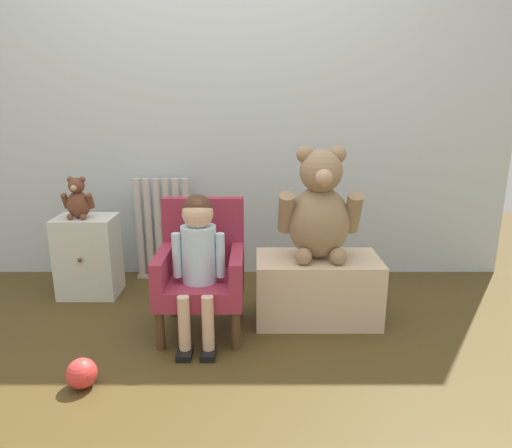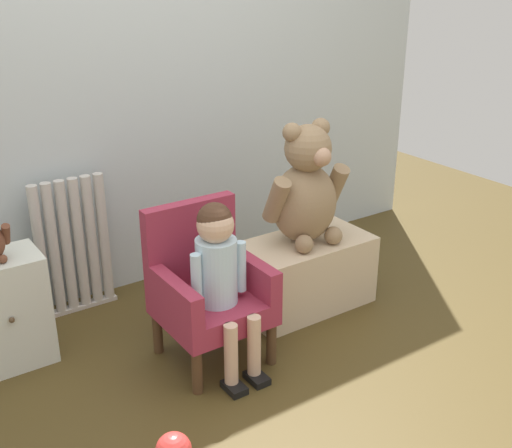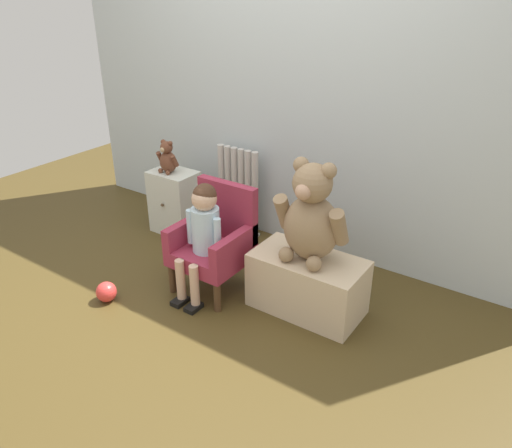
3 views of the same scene
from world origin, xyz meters
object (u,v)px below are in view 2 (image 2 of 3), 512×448
object	(u,v)px
large_teddy_bear	(306,190)
child_armchair	(207,287)
radiator	(73,247)
child_figure	(219,264)
low_bench	(304,273)
small_dresser	(4,311)

from	to	relation	value
large_teddy_bear	child_armchair	bearing A→B (deg)	-170.47
radiator	child_figure	world-z (taller)	child_figure
radiator	low_bench	distance (m)	1.12
child_armchair	low_bench	xyz separation A→B (m)	(0.61, 0.09, -0.15)
small_dresser	child_armchair	bearing A→B (deg)	-29.73
small_dresser	child_figure	xyz separation A→B (m)	(0.74, -0.53, 0.23)
small_dresser	large_teddy_bear	distance (m)	1.43
radiator	child_figure	bearing A→B (deg)	-67.47
small_dresser	low_bench	bearing A→B (deg)	-13.65
child_figure	large_teddy_bear	xyz separation A→B (m)	(0.61, 0.21, 0.13)
small_dresser	low_bench	xyz separation A→B (m)	(1.34, -0.33, -0.07)
small_dresser	large_teddy_bear	xyz separation A→B (m)	(1.34, -0.32, 0.36)
child_armchair	low_bench	size ratio (longest dim) A/B	1.02
small_dresser	large_teddy_bear	bearing A→B (deg)	-13.39
radiator	large_teddy_bear	distance (m)	1.14
low_bench	radiator	bearing A→B (deg)	147.58
radiator	small_dresser	size ratio (longest dim) A/B	1.38
child_figure	large_teddy_bear	bearing A→B (deg)	19.39
radiator	small_dresser	distance (m)	0.49
low_bench	small_dresser	bearing A→B (deg)	166.35
child_armchair	radiator	bearing A→B (deg)	115.72
child_armchair	large_teddy_bear	size ratio (longest dim) A/B	1.14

